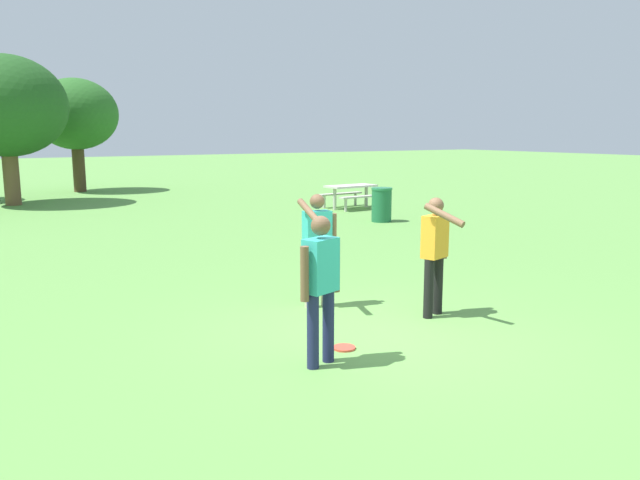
{
  "coord_description": "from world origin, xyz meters",
  "views": [
    {
      "loc": [
        -4.55,
        -6.01,
        2.51
      ],
      "look_at": [
        -0.01,
        1.43,
        1.0
      ],
      "focal_mm": 35.2,
      "sensor_mm": 36.0,
      "label": 1
    }
  ],
  "objects": [
    {
      "name": "ground_plane",
      "position": [
        0.0,
        0.0,
        0.0
      ],
      "size": [
        120.0,
        120.0,
        0.0
      ],
      "primitive_type": "plane",
      "color": "#609947"
    },
    {
      "name": "person_thrower",
      "position": [
        1.14,
        0.3,
        0.96
      ],
      "size": [
        0.59,
        0.79,
        1.64
      ],
      "color": "black",
      "rests_on": "ground"
    },
    {
      "name": "person_catcher",
      "position": [
        -1.15,
        -0.46,
        0.94
      ],
      "size": [
        0.58,
        0.33,
        1.64
      ],
      "color": "#1E234C",
      "rests_on": "ground"
    },
    {
      "name": "person_bystander",
      "position": [
        0.01,
        1.53,
        0.96
      ],
      "size": [
        0.67,
        0.66,
        1.64
      ],
      "color": "#B7AD93",
      "rests_on": "ground"
    },
    {
      "name": "frisbee",
      "position": [
        -0.65,
        -0.17,
        0.01
      ],
      "size": [
        0.27,
        0.27,
        0.03
      ],
      "primitive_type": "cylinder",
      "color": "#E04733",
      "rests_on": "ground"
    },
    {
      "name": "picnic_table_far",
      "position": [
        7.07,
        11.06,
        0.56
      ],
      "size": [
        1.8,
        1.54,
        0.77
      ],
      "color": "beige",
      "rests_on": "ground"
    },
    {
      "name": "trash_can_beside_table",
      "position": [
        6.07,
        8.05,
        0.48
      ],
      "size": [
        0.59,
        0.59,
        0.96
      ],
      "color": "#1E663D",
      "rests_on": "ground"
    },
    {
      "name": "tree_slender_mid",
      "position": [
        -2.35,
        17.93,
        3.34
      ],
      "size": [
        4.02,
        4.02,
        5.07
      ],
      "color": "brown",
      "rests_on": "ground"
    },
    {
      "name": "tree_back_left",
      "position": [
        0.6,
        21.88,
        3.19
      ],
      "size": [
        3.45,
        3.45,
        4.69
      ],
      "color": "#4C3823",
      "rests_on": "ground"
    }
  ]
}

